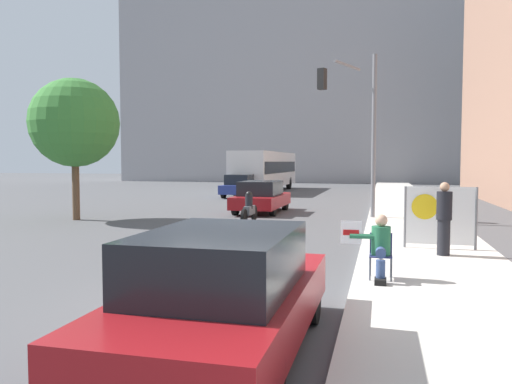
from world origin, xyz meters
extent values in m
plane|color=#4F4F51|center=(0.00, 0.00, 0.00)|extent=(160.00, 160.00, 0.00)
cube|color=beige|center=(3.39, 15.00, 0.08)|extent=(3.18, 90.00, 0.16)
cube|color=#99999E|center=(-2.00, 52.84, 14.62)|extent=(52.00, 12.00, 29.23)
cylinder|color=#474C56|center=(2.11, 1.90, 0.37)|extent=(0.03, 0.03, 0.41)
cylinder|color=#474C56|center=(2.48, 1.90, 0.37)|extent=(0.03, 0.03, 0.41)
cylinder|color=#474C56|center=(2.11, 2.27, 0.37)|extent=(0.03, 0.03, 0.41)
cylinder|color=#474C56|center=(2.48, 2.27, 0.37)|extent=(0.03, 0.03, 0.41)
cube|color=navy|center=(2.30, 2.08, 0.58)|extent=(0.40, 0.40, 0.02)
cube|color=navy|center=(2.30, 2.27, 0.78)|extent=(0.40, 0.02, 0.38)
cylinder|color=#334775|center=(2.30, 1.92, 0.68)|extent=(0.18, 0.42, 0.18)
cylinder|color=#334775|center=(2.30, 1.71, 0.37)|extent=(0.16, 0.16, 0.41)
cube|color=black|center=(2.30, 1.65, 0.21)|extent=(0.20, 0.28, 0.10)
cylinder|color=#236642|center=(2.30, 2.11, 0.85)|extent=(0.34, 0.34, 0.52)
sphere|color=tan|center=(2.30, 2.11, 1.22)|extent=(0.22, 0.22, 0.22)
cylinder|color=#236642|center=(1.97, 2.03, 0.93)|extent=(0.45, 0.09, 0.09)
cube|color=white|center=(1.77, 2.03, 0.99)|extent=(0.37, 0.02, 0.42)
cube|color=#AD1414|center=(1.77, 2.02, 0.99)|extent=(0.28, 0.01, 0.10)
cylinder|color=black|center=(3.67, 4.79, 0.57)|extent=(0.28, 0.28, 0.81)
cylinder|color=black|center=(3.67, 4.79, 1.29)|extent=(0.34, 0.34, 0.64)
sphere|color=tan|center=(3.67, 4.79, 1.72)|extent=(0.21, 0.21, 0.21)
cylinder|color=slate|center=(2.87, 5.69, 0.92)|extent=(0.06, 0.06, 1.51)
cylinder|color=slate|center=(4.50, 5.69, 0.92)|extent=(0.06, 0.06, 1.51)
cube|color=white|center=(3.69, 5.69, 0.97)|extent=(1.64, 0.02, 1.41)
cylinder|color=yellow|center=(3.33, 5.67, 1.18)|extent=(0.62, 0.01, 0.62)
cylinder|color=slate|center=(1.97, 12.41, 3.25)|extent=(0.16, 0.16, 6.17)
cylinder|color=slate|center=(0.94, 12.82, 6.04)|extent=(0.91, 2.12, 0.11)
cube|color=black|center=(-0.10, 13.22, 5.62)|extent=(0.39, 0.39, 0.84)
sphere|color=green|center=(-0.10, 13.22, 5.34)|extent=(0.18, 0.18, 0.18)
cube|color=maroon|center=(0.53, -1.62, 0.56)|extent=(1.86, 4.44, 0.57)
cube|color=black|center=(0.53, -1.80, 1.17)|extent=(1.60, 2.31, 0.66)
cylinder|color=black|center=(-0.29, -0.24, 0.32)|extent=(0.22, 0.64, 0.64)
cylinder|color=black|center=(1.35, -0.24, 0.32)|extent=(0.22, 0.64, 0.64)
cylinder|color=black|center=(-0.29, -3.00, 0.32)|extent=(0.22, 0.64, 0.64)
cube|color=maroon|center=(-2.95, 14.64, 0.53)|extent=(1.87, 4.41, 0.52)
cube|color=black|center=(-2.95, 14.46, 1.11)|extent=(1.61, 2.29, 0.63)
cylinder|color=black|center=(-3.77, 16.01, 0.32)|extent=(0.22, 0.64, 0.64)
cylinder|color=black|center=(-2.12, 16.01, 0.32)|extent=(0.22, 0.64, 0.64)
cylinder|color=black|center=(-3.77, 13.27, 0.32)|extent=(0.22, 0.64, 0.64)
cylinder|color=black|center=(-2.12, 13.27, 0.32)|extent=(0.22, 0.64, 0.64)
cube|color=navy|center=(-6.56, 23.91, 0.55)|extent=(1.77, 4.12, 0.55)
cube|color=black|center=(-6.56, 23.75, 1.15)|extent=(1.52, 2.14, 0.65)
cylinder|color=black|center=(-7.33, 25.19, 0.32)|extent=(0.22, 0.64, 0.64)
cylinder|color=black|center=(-5.78, 25.19, 0.32)|extent=(0.22, 0.64, 0.64)
cylinder|color=black|center=(-7.33, 22.64, 0.32)|extent=(0.22, 0.64, 0.64)
cylinder|color=black|center=(-5.78, 22.64, 0.32)|extent=(0.22, 0.64, 0.64)
cube|color=silver|center=(-6.43, 30.50, 1.73)|extent=(2.53, 12.28, 2.58)
cube|color=black|center=(-6.43, 30.50, 1.88)|extent=(2.55, 11.67, 0.85)
cylinder|color=black|center=(-7.55, 34.31, 0.52)|extent=(0.30, 1.04, 1.04)
cylinder|color=black|center=(-5.31, 34.31, 0.52)|extent=(0.30, 1.04, 1.04)
cylinder|color=black|center=(-7.55, 26.70, 0.52)|extent=(0.30, 1.04, 1.04)
cylinder|color=black|center=(-5.31, 26.70, 0.52)|extent=(0.30, 1.04, 1.04)
cube|color=#565B60|center=(-2.48, 10.73, 0.48)|extent=(0.24, 0.88, 0.32)
cylinder|color=black|center=(-2.48, 10.68, 0.80)|extent=(0.28, 0.28, 0.52)
sphere|color=black|center=(-2.48, 10.68, 1.07)|extent=(0.24, 0.24, 0.24)
cylinder|color=black|center=(-2.48, 11.46, 0.30)|extent=(0.10, 0.60, 0.60)
cylinder|color=black|center=(-2.48, 10.00, 0.30)|extent=(0.10, 0.60, 0.60)
cylinder|color=brown|center=(-9.35, 10.06, 1.30)|extent=(0.28, 0.28, 2.60)
sphere|color=#387A33|center=(-9.35, 10.06, 3.80)|extent=(3.44, 3.44, 3.44)
camera|label=1|loc=(2.29, -7.13, 2.28)|focal=35.00mm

